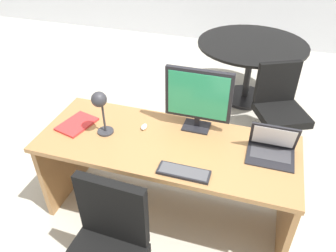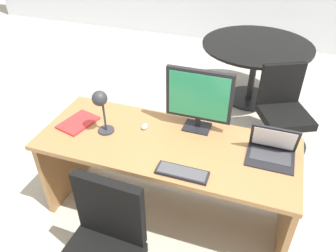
{
  "view_description": "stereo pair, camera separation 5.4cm",
  "coord_description": "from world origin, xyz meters",
  "px_view_note": "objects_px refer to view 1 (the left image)",
  "views": [
    {
      "loc": [
        0.56,
        -1.76,
        2.23
      ],
      "look_at": [
        0.0,
        0.04,
        0.87
      ],
      "focal_mm": 35.32,
      "sensor_mm": 36.0,
      "label": 1
    },
    {
      "loc": [
        0.61,
        -1.75,
        2.23
      ],
      "look_at": [
        0.0,
        0.04,
        0.87
      ],
      "focal_mm": 35.32,
      "sensor_mm": 36.0,
      "label": 2
    }
  ],
  "objects_px": {
    "monitor": "(198,97)",
    "desk_lamp": "(100,105)",
    "book": "(77,124)",
    "keyboard": "(184,172)",
    "meeting_chair_near": "(278,115)",
    "mouse": "(144,127)",
    "desk": "(169,160)",
    "laptop": "(272,145)",
    "meeting_table": "(250,57)"
  },
  "relations": [
    {
      "from": "monitor",
      "to": "desk_lamp",
      "type": "distance_m",
      "value": 0.69
    },
    {
      "from": "book",
      "to": "keyboard",
      "type": "bearing_deg",
      "value": -16.43
    },
    {
      "from": "desk_lamp",
      "to": "meeting_chair_near",
      "type": "relative_size",
      "value": 0.42
    },
    {
      "from": "keyboard",
      "to": "mouse",
      "type": "distance_m",
      "value": 0.56
    },
    {
      "from": "desk",
      "to": "book",
      "type": "relative_size",
      "value": 5.72
    },
    {
      "from": "desk",
      "to": "laptop",
      "type": "height_order",
      "value": "laptop"
    },
    {
      "from": "book",
      "to": "meeting_table",
      "type": "distance_m",
      "value": 2.37
    },
    {
      "from": "laptop",
      "to": "mouse",
      "type": "distance_m",
      "value": 0.93
    },
    {
      "from": "desk",
      "to": "meeting_table",
      "type": "height_order",
      "value": "meeting_table"
    },
    {
      "from": "laptop",
      "to": "book",
      "type": "relative_size",
      "value": 0.96
    },
    {
      "from": "desk",
      "to": "mouse",
      "type": "distance_m",
      "value": 0.32
    },
    {
      "from": "meeting_table",
      "to": "meeting_chair_near",
      "type": "relative_size",
      "value": 1.52
    },
    {
      "from": "keyboard",
      "to": "meeting_table",
      "type": "distance_m",
      "value": 2.37
    },
    {
      "from": "book",
      "to": "desk",
      "type": "bearing_deg",
      "value": 3.98
    },
    {
      "from": "laptop",
      "to": "meeting_chair_near",
      "type": "distance_m",
      "value": 1.28
    },
    {
      "from": "monitor",
      "to": "desk_lamp",
      "type": "xyz_separation_m",
      "value": [
        -0.63,
        -0.29,
        -0.01
      ]
    },
    {
      "from": "laptop",
      "to": "desk_lamp",
      "type": "xyz_separation_m",
      "value": [
        -1.19,
        -0.15,
        0.19
      ]
    },
    {
      "from": "meeting_chair_near",
      "to": "laptop",
      "type": "bearing_deg",
      "value": -94.29
    },
    {
      "from": "laptop",
      "to": "keyboard",
      "type": "relative_size",
      "value": 0.93
    },
    {
      "from": "keyboard",
      "to": "meeting_table",
      "type": "height_order",
      "value": "keyboard"
    },
    {
      "from": "mouse",
      "to": "meeting_table",
      "type": "distance_m",
      "value": 2.07
    },
    {
      "from": "desk",
      "to": "meeting_chair_near",
      "type": "height_order",
      "value": "meeting_chair_near"
    },
    {
      "from": "desk",
      "to": "keyboard",
      "type": "bearing_deg",
      "value": -58.1
    },
    {
      "from": "book",
      "to": "meeting_chair_near",
      "type": "distance_m",
      "value": 2.04
    },
    {
      "from": "book",
      "to": "meeting_chair_near",
      "type": "bearing_deg",
      "value": 40.01
    },
    {
      "from": "desk",
      "to": "desk_lamp",
      "type": "relative_size",
      "value": 5.23
    },
    {
      "from": "laptop",
      "to": "meeting_chair_near",
      "type": "bearing_deg",
      "value": 85.71
    },
    {
      "from": "desk",
      "to": "laptop",
      "type": "distance_m",
      "value": 0.77
    },
    {
      "from": "book",
      "to": "desk_lamp",
      "type": "bearing_deg",
      "value": -9.8
    },
    {
      "from": "laptop",
      "to": "book",
      "type": "xyz_separation_m",
      "value": [
        -1.44,
        -0.1,
        -0.06
      ]
    },
    {
      "from": "mouse",
      "to": "keyboard",
      "type": "bearing_deg",
      "value": -42.71
    },
    {
      "from": "desk",
      "to": "keyboard",
      "type": "distance_m",
      "value": 0.44
    },
    {
      "from": "desk",
      "to": "mouse",
      "type": "xyz_separation_m",
      "value": [
        -0.21,
        0.06,
        0.23
      ]
    },
    {
      "from": "monitor",
      "to": "book",
      "type": "distance_m",
      "value": 0.95
    },
    {
      "from": "desk",
      "to": "book",
      "type": "distance_m",
      "value": 0.76
    },
    {
      "from": "desk_lamp",
      "to": "laptop",
      "type": "bearing_deg",
      "value": 6.98
    },
    {
      "from": "book",
      "to": "meeting_chair_near",
      "type": "height_order",
      "value": "meeting_chair_near"
    },
    {
      "from": "laptop",
      "to": "meeting_table",
      "type": "bearing_deg",
      "value": 98.91
    },
    {
      "from": "monitor",
      "to": "meeting_chair_near",
      "type": "xyz_separation_m",
      "value": [
        0.65,
        1.04,
        -0.69
      ]
    },
    {
      "from": "monitor",
      "to": "mouse",
      "type": "bearing_deg",
      "value": -160.44
    },
    {
      "from": "meeting_chair_near",
      "to": "book",
      "type": "bearing_deg",
      "value": -139.99
    },
    {
      "from": "desk_lamp",
      "to": "keyboard",
      "type": "bearing_deg",
      "value": -18.82
    },
    {
      "from": "laptop",
      "to": "mouse",
      "type": "height_order",
      "value": "laptop"
    },
    {
      "from": "desk",
      "to": "meeting_table",
      "type": "distance_m",
      "value": 2.07
    },
    {
      "from": "mouse",
      "to": "meeting_chair_near",
      "type": "height_order",
      "value": "meeting_chair_near"
    },
    {
      "from": "monitor",
      "to": "laptop",
      "type": "xyz_separation_m",
      "value": [
        0.56,
        -0.14,
        -0.2
      ]
    },
    {
      "from": "mouse",
      "to": "meeting_table",
      "type": "xyz_separation_m",
      "value": [
        0.62,
        1.97,
        -0.19
      ]
    },
    {
      "from": "desk",
      "to": "meeting_table",
      "type": "relative_size",
      "value": 1.45
    },
    {
      "from": "meeting_table",
      "to": "meeting_chair_near",
      "type": "height_order",
      "value": "meeting_chair_near"
    },
    {
      "from": "meeting_table",
      "to": "monitor",
      "type": "bearing_deg",
      "value": -97.65
    }
  ]
}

